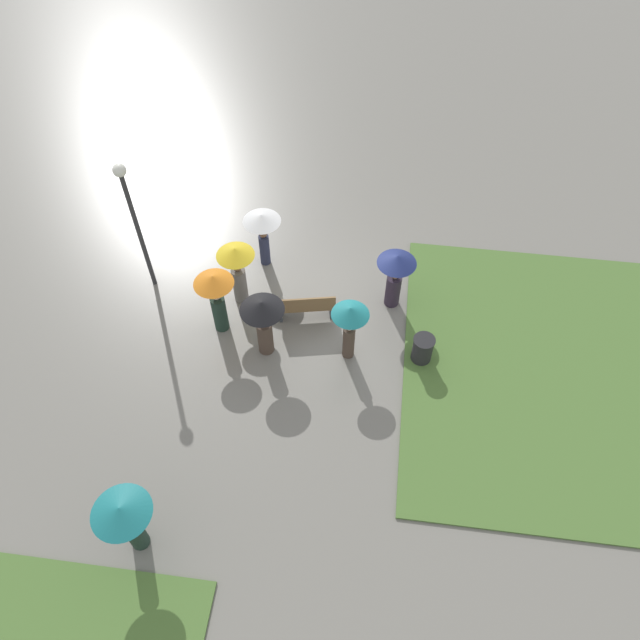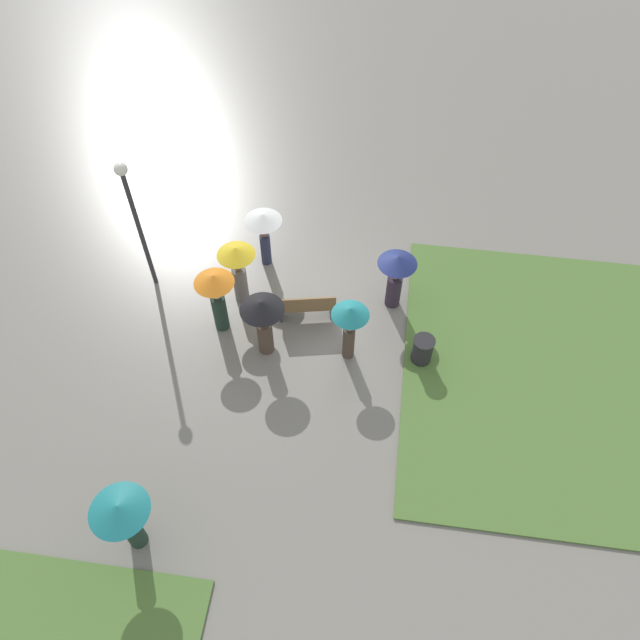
% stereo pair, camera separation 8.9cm
% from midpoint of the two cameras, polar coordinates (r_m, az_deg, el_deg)
% --- Properties ---
extents(ground_plane, '(90.00, 90.00, 0.00)m').
position_cam_midpoint_polar(ground_plane, '(16.91, 2.30, 1.84)').
color(ground_plane, slate).
extents(lawn_patch_near, '(8.72, 8.21, 0.06)m').
position_cam_midpoint_polar(lawn_patch_near, '(16.67, 22.66, -4.86)').
color(lawn_patch_near, '#4C7033').
rests_on(lawn_patch_near, ground_plane).
extents(park_bench, '(1.58, 0.72, 0.90)m').
position_cam_midpoint_polar(park_bench, '(16.17, -1.47, 1.26)').
color(park_bench, brown).
rests_on(park_bench, ground_plane).
extents(lamp_post, '(0.32, 0.32, 4.05)m').
position_cam_midpoint_polar(lamp_post, '(16.09, -16.93, 9.45)').
color(lamp_post, '#2D2D30').
rests_on(lamp_post, ground_plane).
extents(trash_bin, '(0.54, 0.54, 0.83)m').
position_cam_midpoint_polar(trash_bin, '(15.58, 9.19, -2.68)').
color(trash_bin, '#232326').
rests_on(trash_bin, ground_plane).
extents(crowd_person_navy, '(1.01, 1.01, 1.80)m').
position_cam_midpoint_polar(crowd_person_navy, '(16.02, 6.76, 4.41)').
color(crowd_person_navy, '#2D2333').
rests_on(crowd_person_navy, ground_plane).
extents(crowd_person_teal, '(0.91, 0.91, 1.86)m').
position_cam_midpoint_polar(crowd_person_teal, '(14.75, 2.58, -0.15)').
color(crowd_person_teal, '#47382D').
rests_on(crowd_person_teal, ground_plane).
extents(crowd_person_yellow, '(0.98, 0.98, 1.92)m').
position_cam_midpoint_polar(crowd_person_yellow, '(16.10, -7.75, 4.94)').
color(crowd_person_yellow, slate).
rests_on(crowd_person_yellow, ground_plane).
extents(crowd_person_white, '(1.03, 1.03, 1.80)m').
position_cam_midpoint_polar(crowd_person_white, '(16.93, -5.44, 8.48)').
color(crowd_person_white, '#282D47').
rests_on(crowd_person_white, ground_plane).
extents(crowd_person_orange, '(0.99, 0.99, 1.98)m').
position_cam_midpoint_polar(crowd_person_orange, '(15.49, -9.67, 2.43)').
color(crowd_person_orange, '#1E3328').
rests_on(crowd_person_orange, ground_plane).
extents(crowd_person_black, '(1.08, 1.08, 1.88)m').
position_cam_midpoint_polar(crowd_person_black, '(14.90, -5.41, 0.27)').
color(crowd_person_black, '#47382D').
rests_on(crowd_person_black, ground_plane).
extents(lone_walker_mid_plaza, '(1.17, 1.17, 1.85)m').
position_cam_midpoint_polar(lone_walker_mid_plaza, '(12.97, -17.56, -16.89)').
color(lone_walker_mid_plaza, '#1E3328').
rests_on(lone_walker_mid_plaza, ground_plane).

